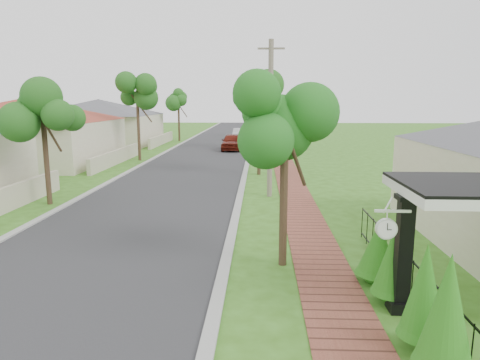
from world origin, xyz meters
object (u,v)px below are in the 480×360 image
(porch_post, at_px, (403,261))
(utility_pole, at_px, (270,119))
(near_tree, at_px, (285,127))
(station_clock, at_px, (387,227))
(parked_car_white, at_px, (239,134))
(parked_car_red, at_px, (232,142))

(porch_post, bearing_deg, utility_pole, 102.98)
(near_tree, bearing_deg, porch_post, -46.77)
(station_clock, bearing_deg, parked_car_white, 96.82)
(near_tree, xyz_separation_m, station_clock, (1.86, -2.90, -1.77))
(parked_car_red, distance_m, utility_pole, 19.46)
(parked_car_red, distance_m, station_clock, 30.85)
(parked_car_white, xyz_separation_m, near_tree, (3.11, -38.61, 3.09))
(porch_post, distance_m, station_clock, 1.04)
(parked_car_red, height_order, utility_pole, utility_pole)
(porch_post, bearing_deg, near_tree, 133.23)
(parked_car_red, bearing_deg, parked_car_white, 89.61)
(parked_car_white, bearing_deg, station_clock, -83.49)
(parked_car_red, bearing_deg, utility_pole, -80.91)
(porch_post, relative_size, parked_car_white, 0.66)
(near_tree, height_order, utility_pole, utility_pole)
(near_tree, height_order, station_clock, near_tree)
(parked_car_red, height_order, station_clock, station_clock)
(parked_car_red, height_order, parked_car_white, parked_car_red)
(utility_pole, bearing_deg, parked_car_red, 99.01)
(parked_car_white, relative_size, station_clock, 5.51)
(parked_car_red, xyz_separation_m, parked_car_white, (0.09, 11.10, -0.11))
(parked_car_white, relative_size, near_tree, 0.82)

